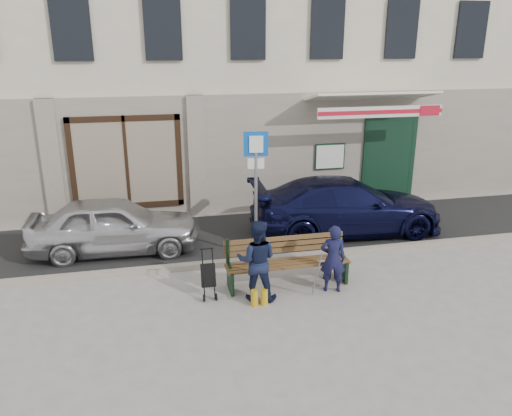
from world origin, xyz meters
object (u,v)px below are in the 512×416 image
object	(u,v)px
car_navy	(346,206)
parking_sign	(256,174)
woman	(257,260)
bench	(285,263)
man	(333,259)
stroller	(208,276)
car_silver	(114,225)

from	to	relation	value
car_navy	parking_sign	distance (m)	2.90
woman	bench	bearing A→B (deg)	-130.10
car_navy	bench	world-z (taller)	car_navy
parking_sign	man	size ratio (longest dim) A/B	2.10
bench	man	world-z (taller)	man
bench	woman	bearing A→B (deg)	-147.53
car_navy	man	world-z (taller)	car_navy
parking_sign	woman	size ratio (longest dim) A/B	1.82
bench	stroller	size ratio (longest dim) A/B	2.63
car_silver	man	world-z (taller)	man
car_silver	parking_sign	size ratio (longest dim) A/B	1.34
car_silver	bench	bearing A→B (deg)	-123.65
woman	stroller	world-z (taller)	woman
car_silver	man	distance (m)	4.95
bench	stroller	bearing A→B (deg)	-174.25
car_navy	stroller	size ratio (longest dim) A/B	5.12
parking_sign	man	bearing A→B (deg)	-54.77
bench	parking_sign	bearing A→B (deg)	99.87
man	stroller	distance (m)	2.33
car_navy	man	xyz separation A→B (m)	(-1.43, -2.84, -0.02)
man	woman	distance (m)	1.45
car_silver	car_navy	world-z (taller)	car_navy
stroller	bench	bearing A→B (deg)	6.61
car_silver	bench	world-z (taller)	car_silver
bench	stroller	distance (m)	1.51
parking_sign	man	world-z (taller)	parking_sign
car_silver	woman	xyz separation A→B (m)	(2.62, -2.81, 0.13)
woman	car_silver	bearing A→B (deg)	-29.58
car_navy	woman	bearing A→B (deg)	137.23
parking_sign	bench	distance (m)	2.03
parking_sign	car_navy	bearing A→B (deg)	27.37
car_navy	stroller	xyz separation A→B (m)	(-3.73, -2.57, -0.28)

